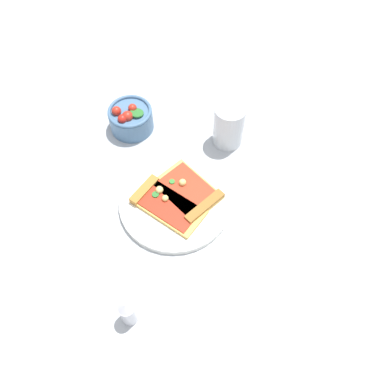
{
  "coord_description": "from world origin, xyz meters",
  "views": [
    {
      "loc": [
        -0.04,
        -0.43,
        0.74
      ],
      "look_at": [
        0.04,
        0.0,
        0.03
      ],
      "focal_mm": 37.07,
      "sensor_mm": 36.0,
      "label": 1
    }
  ],
  "objects": [
    {
      "name": "salad_bowl",
      "position": [
        -0.06,
        0.24,
        0.03
      ],
      "size": [
        0.1,
        0.1,
        0.07
      ],
      "color": "#4C7299",
      "rests_on": "ground_plane"
    },
    {
      "name": "pizza_slice_near",
      "position": [
        0.04,
        0.01,
        0.02
      ],
      "size": [
        0.16,
        0.17,
        0.02
      ],
      "color": "#E5B256",
      "rests_on": "plate"
    },
    {
      "name": "soda_glass",
      "position": [
        0.16,
        0.15,
        0.05
      ],
      "size": [
        0.07,
        0.07,
        0.11
      ],
      "color": "silver",
      "rests_on": "ground_plane"
    },
    {
      "name": "pepper_shaker",
      "position": [
        -0.12,
        -0.22,
        0.04
      ],
      "size": [
        0.03,
        0.03,
        0.08
      ],
      "color": "silver",
      "rests_on": "ground_plane"
    },
    {
      "name": "paper_napkin",
      "position": [
        0.23,
        -0.14,
        0.0
      ],
      "size": [
        0.12,
        0.14,
        0.0
      ],
      "primitive_type": "cube",
      "rotation": [
        0.0,
        0.0,
        -0.02
      ],
      "color": "silver",
      "rests_on": "ground_plane"
    },
    {
      "name": "pizza_slice_far",
      "position": [
        -0.02,
        -0.01,
        0.02
      ],
      "size": [
        0.16,
        0.16,
        0.02
      ],
      "color": "#E5B256",
      "rests_on": "plate"
    },
    {
      "name": "plate",
      "position": [
        0.01,
        -0.0,
        0.01
      ],
      "size": [
        0.24,
        0.24,
        0.01
      ],
      "primitive_type": "cylinder",
      "color": "silver",
      "rests_on": "ground_plane"
    },
    {
      "name": "ground_plane",
      "position": [
        0.0,
        0.0,
        0.0
      ],
      "size": [
        2.4,
        2.4,
        0.0
      ],
      "primitive_type": "plane",
      "color": "#B2B7BC",
      "rests_on": "ground"
    }
  ]
}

